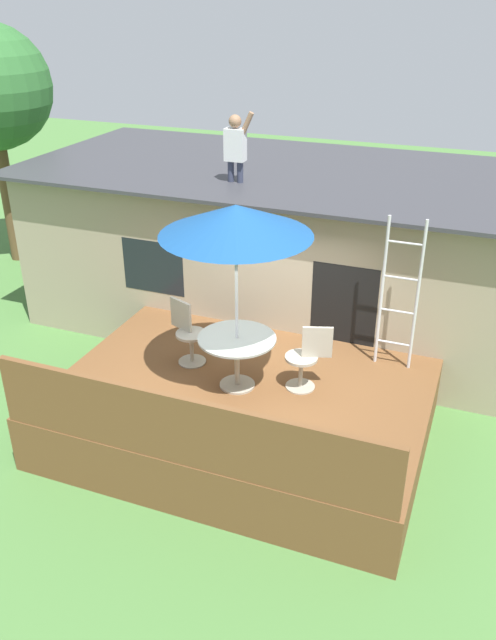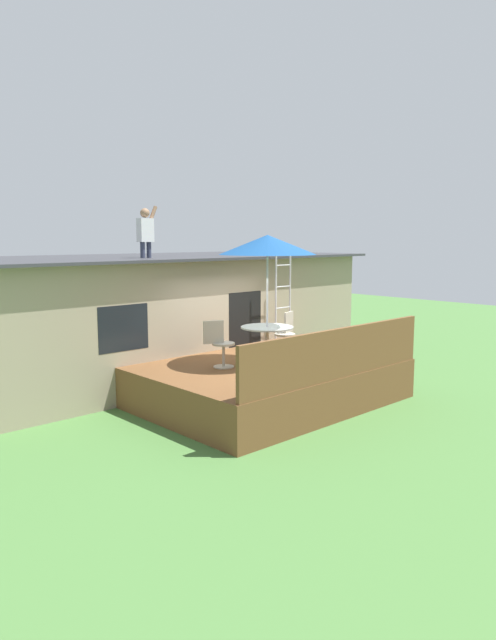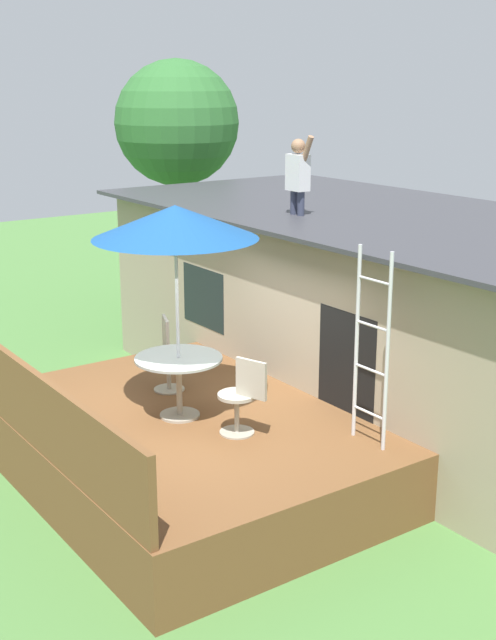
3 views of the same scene
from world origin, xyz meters
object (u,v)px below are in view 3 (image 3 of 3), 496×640
patio_chair_right (242,397)px  backyard_tree (177,125)px  patio_chair_left (168,355)px  patio_table (179,370)px  step_ladder (372,348)px  patio_umbrella (175,222)px  person_figure (298,171)px

patio_chair_right → backyard_tree: 9.48m
patio_chair_left → patio_chair_right: same height
patio_table → backyard_tree: bearing=149.2°
patio_table → backyard_tree: (-7.31, 4.36, 2.39)m
step_ladder → backyard_tree: backyard_tree is taller
patio_umbrella → patio_chair_left: 2.13m
patio_chair_left → backyard_tree: bearing=170.1°
patio_umbrella → person_figure: size_ratio=2.29×
patio_table → step_ladder: 2.34m
patio_chair_left → patio_chair_right: (1.79, -0.07, 0.00)m
person_figure → backyard_tree: bearing=164.3°
patio_umbrella → patio_chair_left: bearing=157.9°
person_figure → patio_chair_right: bearing=-49.9°
person_figure → patio_chair_right: person_figure is taller
patio_umbrella → patio_chair_left: (-0.91, 0.37, -1.89)m
patio_chair_left → backyard_tree: 7.95m
person_figure → backyard_tree: 6.49m
step_ladder → backyard_tree: size_ratio=0.43×
patio_umbrella → patio_chair_right: bearing=18.9°
patio_chair_right → step_ladder: bearing=-152.5°
step_ladder → patio_chair_left: step_ladder is taller
patio_umbrella → patio_chair_right: size_ratio=2.76×
patio_chair_left → patio_umbrella: bearing=0.0°
patio_chair_left → patio_chair_right: 1.79m
person_figure → backyard_tree: (-6.25, 1.75, 0.31)m
patio_chair_left → step_ladder: bearing=41.2°
patio_umbrella → step_ladder: size_ratio=1.15×
step_ladder → backyard_tree: (-9.17, 3.03, 1.88)m
step_ladder → patio_table: bearing=-144.4°
step_ladder → patio_chair_left: (-2.77, -0.96, -0.64)m
person_figure → patio_chair_right: (1.94, -2.31, -2.21)m
patio_table → step_ladder: size_ratio=0.47×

